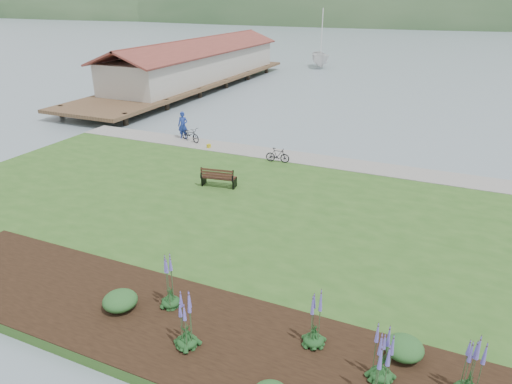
% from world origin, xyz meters
% --- Properties ---
extents(ground, '(600.00, 600.00, 0.00)m').
position_xyz_m(ground, '(0.00, 0.00, 0.00)').
color(ground, slate).
rests_on(ground, ground).
extents(lawn, '(34.00, 20.00, 0.40)m').
position_xyz_m(lawn, '(0.00, -2.00, 0.20)').
color(lawn, '#2B541D').
rests_on(lawn, ground).
extents(shoreline_path, '(34.00, 2.20, 0.03)m').
position_xyz_m(shoreline_path, '(0.00, 6.90, 0.42)').
color(shoreline_path, gray).
rests_on(shoreline_path, lawn).
extents(garden_bed, '(24.00, 4.40, 0.04)m').
position_xyz_m(garden_bed, '(3.00, -9.80, 0.42)').
color(garden_bed, black).
rests_on(garden_bed, lawn).
extents(far_hillside, '(580.00, 80.00, 38.00)m').
position_xyz_m(far_hillside, '(20.00, 170.00, 0.00)').
color(far_hillside, '#30512D').
rests_on(far_hillside, ground).
extents(pier_pavilion, '(8.00, 36.00, 5.40)m').
position_xyz_m(pier_pavilion, '(-20.00, 27.52, 2.64)').
color(pier_pavilion, '#4C3826').
rests_on(pier_pavilion, ground).
extents(park_bench, '(1.90, 1.00, 1.13)m').
position_xyz_m(park_bench, '(-2.80, 0.63, 0.96)').
color(park_bench, '#311C13').
rests_on(park_bench, lawn).
extents(person, '(0.93, 0.72, 2.30)m').
position_xyz_m(person, '(-9.32, 7.50, 1.55)').
color(person, navy).
rests_on(person, lawn).
extents(bicycle_a, '(1.36, 2.05, 1.01)m').
position_xyz_m(bicycle_a, '(-8.56, 7.20, 0.91)').
color(bicycle_a, black).
rests_on(bicycle_a, lawn).
extents(bicycle_b, '(0.58, 1.53, 0.90)m').
position_xyz_m(bicycle_b, '(-1.34, 5.59, 0.85)').
color(bicycle_b, black).
rests_on(bicycle_b, lawn).
extents(sailboat, '(13.25, 13.34, 26.12)m').
position_xyz_m(sailboat, '(-11.20, 47.97, 0.00)').
color(sailboat, silver).
rests_on(sailboat, ground).
extents(pannier, '(0.22, 0.29, 0.28)m').
position_xyz_m(pannier, '(-6.61, 6.33, 0.54)').
color(pannier, gold).
rests_on(pannier, lawn).
extents(echium_0, '(0.62, 0.62, 2.14)m').
position_xyz_m(echium_0, '(2.14, -10.48, 1.36)').
color(echium_0, '#153A19').
rests_on(echium_0, garden_bed).
extents(echium_1, '(0.62, 0.62, 2.18)m').
position_xyz_m(echium_1, '(5.48, -8.92, 1.27)').
color(echium_1, '#153A19').
rests_on(echium_1, garden_bed).
extents(echium_2, '(0.62, 0.62, 2.22)m').
position_xyz_m(echium_2, '(7.60, -10.39, 1.29)').
color(echium_2, '#153A19').
rests_on(echium_2, garden_bed).
extents(echium_3, '(0.62, 0.62, 2.09)m').
position_xyz_m(echium_3, '(9.63, -9.09, 1.33)').
color(echium_3, '#153A19').
rests_on(echium_3, garden_bed).
extents(echium_4, '(0.62, 0.62, 2.38)m').
position_xyz_m(echium_4, '(0.65, -9.09, 1.47)').
color(echium_4, '#153A19').
rests_on(echium_4, garden_bed).
extents(echium_5, '(0.62, 0.62, 1.93)m').
position_xyz_m(echium_5, '(7.52, -9.46, 1.21)').
color(echium_5, '#153A19').
rests_on(echium_5, garden_bed).
extents(shrub_0, '(1.13, 1.13, 0.57)m').
position_xyz_m(shrub_0, '(-0.80, -9.85, 0.72)').
color(shrub_0, '#1E4C21').
rests_on(shrub_0, garden_bed).
extents(shrub_2, '(1.11, 1.11, 0.55)m').
position_xyz_m(shrub_2, '(7.96, -8.32, 0.72)').
color(shrub_2, '#1E4C21').
rests_on(shrub_2, garden_bed).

